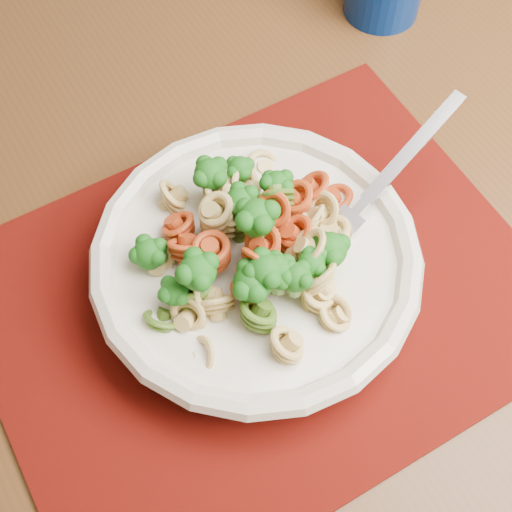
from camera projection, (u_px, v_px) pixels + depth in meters
dining_table at (221, 314)px, 0.67m from camera, size 1.45×0.96×0.76m
placemat at (261, 297)px, 0.56m from camera, size 0.44×0.35×0.00m
pasta_bowl at (256, 263)px, 0.54m from camera, size 0.25×0.25×0.05m
pasta_broccoli_heap at (256, 252)px, 0.53m from camera, size 0.21×0.21×0.06m
fork at (344, 225)px, 0.54m from camera, size 0.18×0.06×0.08m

